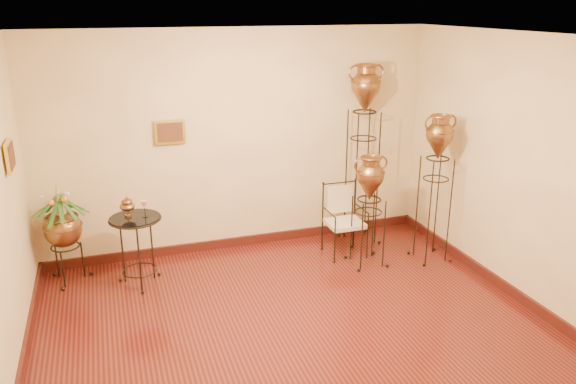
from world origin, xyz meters
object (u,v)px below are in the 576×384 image
object	(u,v)px
amphora_tall	(363,153)
planter_urn	(62,225)
armchair	(345,221)
amphora_mid	(435,188)
side_table	(138,249)

from	to	relation	value
amphora_tall	planter_urn	world-z (taller)	amphora_tall
planter_urn	armchair	distance (m)	3.35
planter_urn	armchair	bearing A→B (deg)	-5.94
amphora_mid	side_table	size ratio (longest dim) A/B	1.80
amphora_mid	armchair	size ratio (longest dim) A/B	2.03
amphora_mid	armchair	distance (m)	1.18
armchair	side_table	bearing A→B (deg)	179.79
armchair	side_table	xyz separation A→B (m)	(-2.55, 0.00, -0.03)
amphora_tall	planter_urn	bearing A→B (deg)	180.00
planter_urn	armchair	world-z (taller)	planter_urn
amphora_tall	planter_urn	distance (m)	3.74
armchair	side_table	distance (m)	2.55
amphora_mid	side_table	bearing A→B (deg)	172.54
amphora_tall	amphora_mid	xyz separation A→B (m)	(0.60, -0.80, -0.28)
amphora_mid	armchair	xyz separation A→B (m)	(-0.97, 0.46, -0.48)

